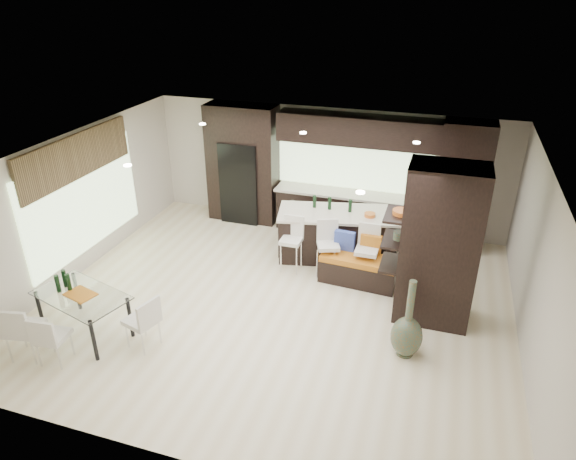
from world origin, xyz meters
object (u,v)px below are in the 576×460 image
(stool_mid, at_px, (328,255))
(chair_end, at_px, (142,324))
(kitchen_island, at_px, (337,235))
(stool_right, at_px, (366,260))
(dining_table, at_px, (85,314))
(bench, at_px, (359,270))
(floor_vase, at_px, (409,319))
(chair_near, at_px, (53,340))
(stool_left, at_px, (291,250))
(chair_far, at_px, (25,332))

(stool_mid, height_order, chair_end, stool_mid)
(kitchen_island, bearing_deg, stool_right, -60.49)
(dining_table, bearing_deg, stool_mid, 57.55)
(bench, relative_size, floor_vase, 1.09)
(chair_near, xyz_separation_m, chair_end, (1.06, 0.72, 0.02))
(chair_end, bearing_deg, kitchen_island, -15.23)
(stool_left, distance_m, bench, 1.36)
(kitchen_island, relative_size, chair_far, 2.71)
(kitchen_island, xyz_separation_m, stool_right, (0.73, -0.82, -0.03))
(kitchen_island, height_order, stool_left, kitchen_island)
(stool_right, distance_m, dining_table, 4.95)
(stool_left, distance_m, floor_vase, 3.06)
(bench, bearing_deg, dining_table, -139.77)
(stool_left, relative_size, chair_near, 1.14)
(stool_right, bearing_deg, stool_mid, 179.69)
(kitchen_island, relative_size, floor_vase, 1.82)
(stool_right, relative_size, bench, 0.65)
(kitchen_island, height_order, stool_right, kitchen_island)
(stool_right, relative_size, dining_table, 0.61)
(dining_table, relative_size, chair_far, 1.71)
(bench, distance_m, chair_end, 4.02)
(kitchen_island, xyz_separation_m, floor_vase, (1.68, -2.69, 0.16))
(dining_table, xyz_separation_m, chair_far, (-0.47, -0.74, 0.08))
(stool_left, height_order, floor_vase, floor_vase)
(stool_mid, height_order, floor_vase, floor_vase)
(chair_near, bearing_deg, floor_vase, 13.04)
(stool_left, bearing_deg, bench, -2.58)
(dining_table, distance_m, chair_far, 0.88)
(stool_left, xyz_separation_m, stool_mid, (0.73, -0.00, 0.01))
(stool_right, height_order, chair_far, stool_right)
(bench, relative_size, chair_near, 1.83)
(dining_table, xyz_separation_m, chair_near, (0.00, -0.72, 0.03))
(kitchen_island, bearing_deg, chair_far, -142.42)
(stool_right, bearing_deg, dining_table, -144.10)
(bench, relative_size, chair_far, 1.63)
(kitchen_island, relative_size, chair_near, 3.04)
(stool_mid, height_order, chair_near, stool_mid)
(kitchen_island, xyz_separation_m, chair_near, (-3.28, -4.43, -0.10))
(stool_right, relative_size, chair_far, 1.05)
(floor_vase, xyz_separation_m, chair_near, (-4.96, -1.75, -0.26))
(stool_right, relative_size, chair_near, 1.18)
(stool_left, xyz_separation_m, floor_vase, (2.41, -1.88, 0.21))
(floor_vase, relative_size, dining_table, 0.87)
(kitchen_island, bearing_deg, bench, -67.30)
(chair_far, bearing_deg, chair_near, -8.91)
(kitchen_island, relative_size, dining_table, 1.58)
(kitchen_island, xyz_separation_m, stool_mid, (0.00, -0.81, -0.04))
(floor_vase, distance_m, chair_end, 4.05)
(stool_mid, bearing_deg, stool_right, -21.36)
(bench, distance_m, dining_table, 4.82)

